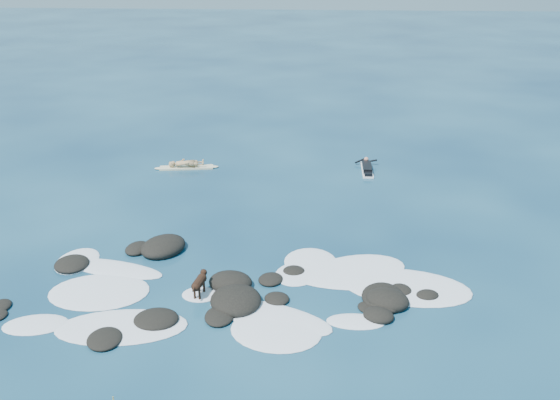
{
  "coord_description": "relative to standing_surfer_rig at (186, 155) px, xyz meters",
  "views": [
    {
      "loc": [
        2.63,
        -17.15,
        9.79
      ],
      "look_at": [
        1.26,
        4.0,
        0.9
      ],
      "focal_mm": 40.0,
      "sensor_mm": 36.0,
      "label": 1
    }
  ],
  "objects": [
    {
      "name": "reef_rocks",
      "position": [
        3.89,
        -10.55,
        -0.55
      ],
      "size": [
        13.12,
        6.87,
        0.59
      ],
      "color": "black",
      "rests_on": "ground"
    },
    {
      "name": "ground",
      "position": [
        3.44,
        -9.63,
        -0.66
      ],
      "size": [
        160.0,
        160.0,
        0.0
      ],
      "primitive_type": "plane",
      "color": "#0A2642",
      "rests_on": "ground"
    },
    {
      "name": "standing_surfer_rig",
      "position": [
        0.0,
        0.0,
        0.0
      ],
      "size": [
        2.94,
        0.88,
        1.68
      ],
      "rotation": [
        0.0,
        0.0,
        0.15
      ],
      "color": "beige",
      "rests_on": "ground"
    },
    {
      "name": "paddling_surfer_rig",
      "position": [
        8.3,
        0.23,
        -0.52
      ],
      "size": [
        1.06,
        2.34,
        0.41
      ],
      "rotation": [
        0.0,
        0.0,
        1.57
      ],
      "color": "white",
      "rests_on": "ground"
    },
    {
      "name": "breaking_foam",
      "position": [
        4.24,
        -10.66,
        -0.65
      ],
      "size": [
        13.51,
        6.3,
        0.12
      ],
      "color": "white",
      "rests_on": "ground"
    },
    {
      "name": "dog",
      "position": [
        2.67,
        -10.99,
        -0.18
      ],
      "size": [
        0.4,
        1.13,
        0.72
      ],
      "rotation": [
        0.0,
        0.0,
        1.4
      ],
      "color": "black",
      "rests_on": "ground"
    }
  ]
}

